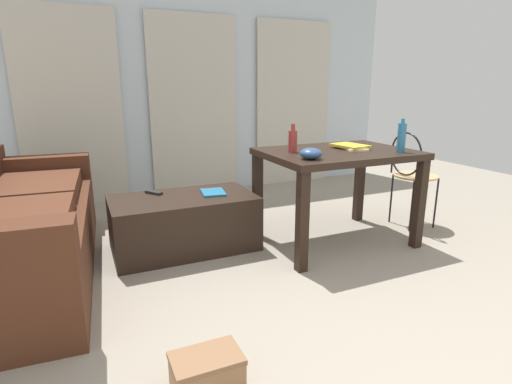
# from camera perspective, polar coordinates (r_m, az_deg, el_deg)

# --- Properties ---
(ground_plane) EXTENTS (8.71, 8.71, 0.00)m
(ground_plane) POSITION_cam_1_polar(r_m,az_deg,el_deg) (3.02, 3.17, -9.44)
(ground_plane) COLOR gray
(wall_back) EXTENTS (5.07, 0.10, 2.43)m
(wall_back) POSITION_cam_1_polar(r_m,az_deg,el_deg) (4.82, -9.13, 14.44)
(wall_back) COLOR silver
(wall_back) RESTS_ON ground
(curtains) EXTENTS (3.61, 0.03, 2.01)m
(curtains) POSITION_cam_1_polar(r_m,az_deg,el_deg) (4.75, -8.75, 11.88)
(curtains) COLOR beige
(curtains) RESTS_ON ground
(couch) EXTENTS (1.00, 2.14, 0.76)m
(couch) POSITION_cam_1_polar(r_m,az_deg,el_deg) (3.09, -31.21, -4.79)
(couch) COLOR #4C2819
(couch) RESTS_ON ground
(coffee_table) EXTENTS (1.08, 0.60, 0.42)m
(coffee_table) POSITION_cam_1_polar(r_m,az_deg,el_deg) (3.17, -10.17, -4.32)
(coffee_table) COLOR black
(coffee_table) RESTS_ON ground
(craft_table) EXTENTS (1.15, 0.83, 0.75)m
(craft_table) POSITION_cam_1_polar(r_m,az_deg,el_deg) (3.22, 11.48, 3.88)
(craft_table) COLOR black
(craft_table) RESTS_ON ground
(wire_chair) EXTENTS (0.38, 0.39, 0.86)m
(wire_chair) POSITION_cam_1_polar(r_m,az_deg,el_deg) (3.80, 21.13, 3.18)
(wire_chair) COLOR tan
(wire_chair) RESTS_ON ground
(bottle_near) EXTENTS (0.06, 0.06, 0.25)m
(bottle_near) POSITION_cam_1_polar(r_m,az_deg,el_deg) (3.23, 19.96, 7.31)
(bottle_near) COLOR teal
(bottle_near) RESTS_ON craft_table
(bottle_far) EXTENTS (0.07, 0.07, 0.21)m
(bottle_far) POSITION_cam_1_polar(r_m,az_deg,el_deg) (3.05, 5.24, 7.29)
(bottle_far) COLOR #99332D
(bottle_far) RESTS_ON craft_table
(bowl) EXTENTS (0.15, 0.15, 0.08)m
(bowl) POSITION_cam_1_polar(r_m,az_deg,el_deg) (2.78, 7.79, 5.45)
(bowl) COLOR #2D4C7A
(bowl) RESTS_ON craft_table
(book_stack) EXTENTS (0.24, 0.32, 0.03)m
(book_stack) POSITION_cam_1_polar(r_m,az_deg,el_deg) (3.30, 13.31, 6.30)
(book_stack) COLOR silver
(book_stack) RESTS_ON craft_table
(tv_remote_primary) EXTENTS (0.12, 0.15, 0.02)m
(tv_remote_primary) POSITION_cam_1_polar(r_m,az_deg,el_deg) (3.24, -14.31, -0.07)
(tv_remote_primary) COLOR #232326
(tv_remote_primary) RESTS_ON coffee_table
(magazine) EXTENTS (0.21, 0.26, 0.02)m
(magazine) POSITION_cam_1_polar(r_m,az_deg,el_deg) (3.17, -6.11, -0.05)
(magazine) COLOR #1E668C
(magazine) RESTS_ON coffee_table
(shoebox) EXTENTS (0.29, 0.19, 0.16)m
(shoebox) POSITION_cam_1_polar(r_m,az_deg,el_deg) (1.85, -6.99, -24.06)
(shoebox) COLOR #996B47
(shoebox) RESTS_ON ground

